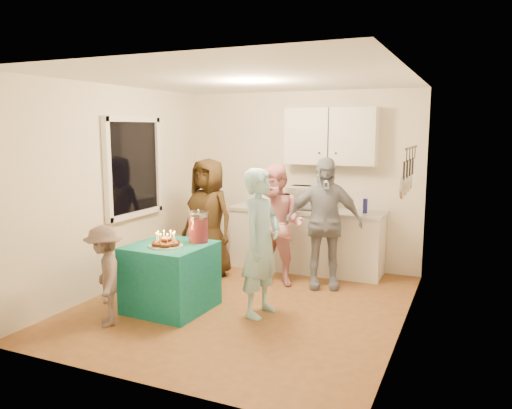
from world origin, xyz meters
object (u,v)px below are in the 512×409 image
at_px(woman_back_left, 208,218).
at_px(child_near_left, 105,276).
at_px(counter, 306,241).
at_px(party_table, 171,277).
at_px(punch_jar, 198,228).
at_px(woman_back_center, 277,225).
at_px(microwave, 309,198).
at_px(woman_back_right, 323,223).
at_px(man_birthday, 261,243).

distance_m(woman_back_left, child_near_left, 2.03).
bearing_deg(woman_back_left, counter, 45.60).
height_order(party_table, punch_jar, punch_jar).
height_order(party_table, woman_back_center, woman_back_center).
xyz_separation_m(microwave, party_table, (-0.95, -2.16, -0.69)).
xyz_separation_m(counter, party_table, (-0.91, -2.16, -0.05)).
relative_size(punch_jar, woman_back_left, 0.21).
xyz_separation_m(punch_jar, woman_back_center, (0.53, 1.11, -0.12)).
relative_size(woman_back_right, child_near_left, 1.60).
relative_size(punch_jar, child_near_left, 0.32).
relative_size(woman_back_center, woman_back_right, 0.95).
bearing_deg(man_birthday, counter, 9.88).
bearing_deg(woman_back_right, party_table, -152.48).
bearing_deg(punch_jar, man_birthday, 2.36).
height_order(woman_back_left, child_near_left, woman_back_left).
distance_m(counter, microwave, 0.64).
bearing_deg(microwave, woman_back_right, -59.62).
distance_m(counter, child_near_left, 3.10).
xyz_separation_m(woman_back_center, woman_back_right, (0.59, 0.15, 0.05)).
bearing_deg(woman_back_center, counter, 87.33).
height_order(counter, man_birthday, man_birthday).
bearing_deg(child_near_left, microwave, 111.27).
xyz_separation_m(party_table, woman_back_left, (-0.25, 1.34, 0.45)).
xyz_separation_m(party_table, child_near_left, (-0.38, -0.66, 0.15)).
height_order(woman_back_left, woman_back_center, woman_back_left).
bearing_deg(woman_back_center, woman_back_left, -172.95).
height_order(punch_jar, woman_back_left, woman_back_left).
height_order(punch_jar, woman_back_right, woman_back_right).
bearing_deg(counter, party_table, -112.96).
xyz_separation_m(woman_back_left, child_near_left, (-0.13, -2.00, -0.29)).
height_order(counter, woman_back_center, woman_back_center).
relative_size(woman_back_left, woman_back_right, 0.97).
bearing_deg(woman_back_center, child_near_left, -112.67).
distance_m(counter, party_table, 2.34).
bearing_deg(woman_back_right, child_near_left, -149.00).
distance_m(punch_jar, woman_back_left, 1.22).
bearing_deg(punch_jar, woman_back_left, 113.91).
bearing_deg(woman_back_center, man_birthday, -70.17).
bearing_deg(punch_jar, child_near_left, -124.76).
relative_size(party_table, punch_jar, 2.50).
bearing_deg(counter, microwave, 0.00).
distance_m(microwave, party_table, 2.45).
bearing_deg(party_table, man_birthday, 14.52).
relative_size(punch_jar, man_birthday, 0.21).
relative_size(party_table, woman_back_center, 0.53).
distance_m(counter, man_birthday, 1.93).
height_order(man_birthday, woman_back_left, woman_back_left).
relative_size(counter, child_near_left, 2.06).
xyz_separation_m(punch_jar, man_birthday, (0.77, 0.03, -0.11)).
relative_size(woman_back_left, woman_back_center, 1.03).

